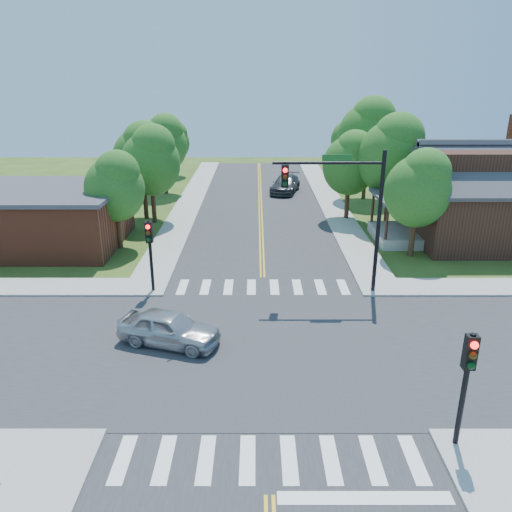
{
  "coord_description": "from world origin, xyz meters",
  "views": [
    {
      "loc": [
        -0.35,
        -17.69,
        10.47
      ],
      "look_at": [
        -0.36,
        5.01,
        2.2
      ],
      "focal_mm": 35.0,
      "sensor_mm": 36.0,
      "label": 1
    }
  ],
  "objects_px": {
    "signal_mast_ne": "(345,200)",
    "car_dgrey": "(285,185)",
    "house_ne": "(493,191)",
    "car_silver": "(169,329)",
    "signal_pole_nw": "(150,243)",
    "signal_pole_se": "(468,370)"
  },
  "relations": [
    {
      "from": "signal_mast_ne",
      "to": "car_dgrey",
      "type": "height_order",
      "value": "signal_mast_ne"
    },
    {
      "from": "house_ne",
      "to": "car_silver",
      "type": "xyz_separation_m",
      "value": [
        -19.02,
        -13.86,
        -2.61
      ]
    },
    {
      "from": "signal_mast_ne",
      "to": "signal_pole_nw",
      "type": "relative_size",
      "value": 1.89
    },
    {
      "from": "signal_mast_ne",
      "to": "signal_pole_nw",
      "type": "distance_m",
      "value": 9.76
    },
    {
      "from": "signal_mast_ne",
      "to": "signal_pole_nw",
      "type": "height_order",
      "value": "signal_mast_ne"
    },
    {
      "from": "signal_pole_nw",
      "to": "house_ne",
      "type": "height_order",
      "value": "house_ne"
    },
    {
      "from": "signal_pole_se",
      "to": "car_silver",
      "type": "xyz_separation_m",
      "value": [
        -9.51,
        6.0,
        -1.94
      ]
    },
    {
      "from": "signal_mast_ne",
      "to": "signal_pole_se",
      "type": "xyz_separation_m",
      "value": [
        1.69,
        -11.21,
        -2.19
      ]
    },
    {
      "from": "house_ne",
      "to": "car_silver",
      "type": "distance_m",
      "value": 23.67
    },
    {
      "from": "signal_mast_ne",
      "to": "car_silver",
      "type": "bearing_deg",
      "value": -146.32
    },
    {
      "from": "car_silver",
      "to": "car_dgrey",
      "type": "relative_size",
      "value": 0.8
    },
    {
      "from": "car_dgrey",
      "to": "signal_pole_nw",
      "type": "bearing_deg",
      "value": -94.72
    },
    {
      "from": "car_silver",
      "to": "car_dgrey",
      "type": "height_order",
      "value": "car_dgrey"
    },
    {
      "from": "signal_mast_ne",
      "to": "signal_pole_nw",
      "type": "xyz_separation_m",
      "value": [
        -9.51,
        -0.01,
        -2.19
      ]
    },
    {
      "from": "signal_pole_nw",
      "to": "house_ne",
      "type": "distance_m",
      "value": 22.45
    },
    {
      "from": "signal_pole_nw",
      "to": "car_silver",
      "type": "distance_m",
      "value": 5.8
    },
    {
      "from": "signal_mast_ne",
      "to": "house_ne",
      "type": "distance_m",
      "value": 14.23
    },
    {
      "from": "car_dgrey",
      "to": "signal_mast_ne",
      "type": "bearing_deg",
      "value": -71.76
    },
    {
      "from": "signal_pole_nw",
      "to": "signal_pole_se",
      "type": "bearing_deg",
      "value": -45.0
    },
    {
      "from": "house_ne",
      "to": "car_dgrey",
      "type": "relative_size",
      "value": 2.3
    },
    {
      "from": "signal_pole_nw",
      "to": "car_silver",
      "type": "height_order",
      "value": "signal_pole_nw"
    },
    {
      "from": "signal_pole_se",
      "to": "car_dgrey",
      "type": "height_order",
      "value": "signal_pole_se"
    }
  ]
}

